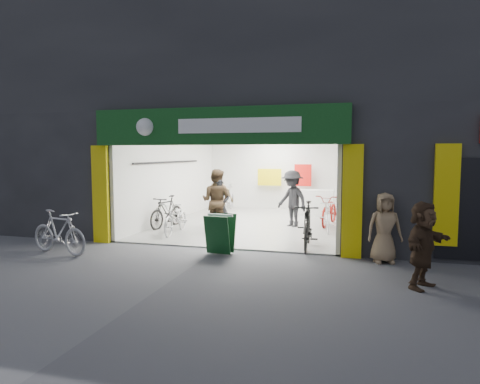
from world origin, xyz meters
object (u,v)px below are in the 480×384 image
at_px(bike_left_front, 176,218).
at_px(bike_right_front, 307,226).
at_px(parked_bike, 59,232).
at_px(sandwich_board, 220,233).
at_px(pedestrian_near, 384,228).

bearing_deg(bike_left_front, bike_right_front, -18.19).
height_order(bike_left_front, bike_right_front, bike_right_front).
xyz_separation_m(bike_left_front, parked_bike, (-1.65, -3.09, 0.04)).
distance_m(bike_left_front, parked_bike, 3.50).
distance_m(bike_left_front, sandwich_board, 2.91).
xyz_separation_m(bike_left_front, sandwich_board, (2.04, -2.07, 0.03)).
bearing_deg(pedestrian_near, parked_bike, 174.89).
xyz_separation_m(bike_right_front, pedestrian_near, (1.77, -0.90, 0.18)).
bearing_deg(sandwich_board, bike_right_front, 35.03).
relative_size(pedestrian_near, sandwich_board, 1.66).
distance_m(bike_right_front, pedestrian_near, 1.99).
distance_m(parked_bike, sandwich_board, 3.83).
relative_size(bike_left_front, pedestrian_near, 1.20).
relative_size(bike_right_front, parked_bike, 1.12).
bearing_deg(bike_left_front, pedestrian_near, -22.50).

